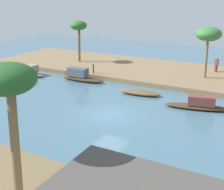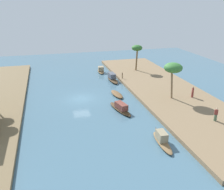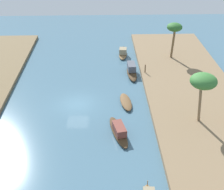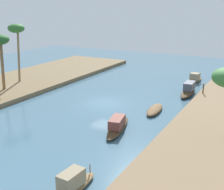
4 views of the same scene
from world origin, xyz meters
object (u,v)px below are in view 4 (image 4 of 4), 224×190
(sampan_upstream_small, at_px, (117,125))
(palm_tree_right_short, at_px, (16,31))
(sampan_foreground, at_px, (195,79))
(sampan_with_red_awning, at_px, (189,90))
(sampan_open_hull, at_px, (69,187))
(sampan_downstream_large, at_px, (155,110))
(palm_tree_right_tall, at_px, (0,43))
(mooring_post, at_px, (203,89))

(sampan_upstream_small, bearing_deg, palm_tree_right_short, 55.59)
(sampan_upstream_small, bearing_deg, sampan_foreground, -17.63)
(sampan_with_red_awning, relative_size, sampan_open_hull, 1.06)
(sampan_downstream_large, bearing_deg, palm_tree_right_short, 79.85)
(sampan_open_hull, bearing_deg, palm_tree_right_short, 54.40)
(sampan_upstream_small, xyz_separation_m, palm_tree_right_short, (7.01, 17.76, 6.51))
(palm_tree_right_tall, distance_m, palm_tree_right_short, 3.96)
(sampan_open_hull, distance_m, mooring_post, 21.87)
(sampan_downstream_large, distance_m, palm_tree_right_short, 20.07)
(mooring_post, bearing_deg, sampan_foreground, 20.28)
(sampan_open_hull, bearing_deg, mooring_post, -2.42)
(sampan_downstream_large, bearing_deg, sampan_with_red_awning, -15.91)
(sampan_upstream_small, height_order, mooring_post, mooring_post)
(mooring_post, bearing_deg, sampan_open_hull, 173.75)
(sampan_downstream_large, relative_size, sampan_with_red_awning, 0.81)
(mooring_post, bearing_deg, sampan_downstream_large, 156.44)
(mooring_post, relative_size, palm_tree_right_tall, 0.17)
(sampan_with_red_awning, height_order, palm_tree_right_short, palm_tree_right_short)
(sampan_upstream_small, distance_m, sampan_with_red_awning, 13.44)
(sampan_with_red_awning, relative_size, palm_tree_right_tall, 0.77)
(sampan_upstream_small, bearing_deg, palm_tree_right_tall, 65.80)
(sampan_with_red_awning, distance_m, mooring_post, 1.91)
(palm_tree_right_short, bearing_deg, sampan_downstream_large, -94.00)
(sampan_foreground, relative_size, palm_tree_right_tall, 0.66)
(sampan_with_red_awning, bearing_deg, sampan_open_hull, 176.30)
(sampan_upstream_small, height_order, sampan_downstream_large, sampan_upstream_small)
(sampan_with_red_awning, bearing_deg, sampan_upstream_small, 167.61)
(sampan_foreground, height_order, palm_tree_right_tall, palm_tree_right_tall)
(sampan_downstream_large, height_order, sampan_foreground, sampan_foreground)
(palm_tree_right_tall, bearing_deg, sampan_open_hull, -123.91)
(sampan_foreground, distance_m, sampan_with_red_awning, 6.35)
(sampan_downstream_large, distance_m, sampan_open_hull, 14.76)
(sampan_with_red_awning, distance_m, palm_tree_right_tall, 22.15)
(sampan_upstream_small, xyz_separation_m, palm_tree_right_tall, (3.34, 16.66, 5.51))
(palm_tree_right_short, bearing_deg, sampan_open_hull, -129.43)
(mooring_post, distance_m, palm_tree_right_short, 23.39)
(palm_tree_right_tall, relative_size, palm_tree_right_short, 0.87)
(sampan_downstream_large, xyz_separation_m, sampan_foreground, (13.83, -0.52, 0.21))
(sampan_upstream_small, xyz_separation_m, sampan_downstream_large, (5.69, -1.11, -0.20))
(sampan_open_hull, distance_m, palm_tree_right_short, 26.11)
(sampan_with_red_awning, height_order, palm_tree_right_tall, palm_tree_right_tall)
(sampan_upstream_small, relative_size, sampan_downstream_large, 1.37)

